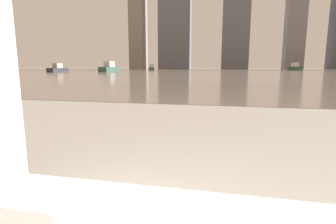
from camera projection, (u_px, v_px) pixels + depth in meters
name	position (u px, v px, depth m)	size (l,w,h in m)	color
towel_stack	(32.00, 205.00, 0.76)	(0.28, 0.18, 0.08)	white
harbor_water	(224.00, 71.00, 59.80)	(180.00, 110.00, 0.01)	gray
harbor_boat_0	(109.00, 68.00, 51.47)	(2.30, 5.45, 1.99)	#335647
harbor_boat_1	(295.00, 68.00, 71.91)	(2.62, 5.75, 2.08)	#335647
harbor_boat_2	(151.00, 68.00, 73.05)	(2.71, 4.79, 1.70)	#335647
harbor_boat_4	(58.00, 69.00, 48.31)	(1.74, 4.35, 1.60)	#2D2D33
skyline_tower_1	(175.00, 27.00, 115.28)	(13.76, 7.63, 36.38)	slate
skyline_tower_2	(236.00, 26.00, 109.80)	(11.14, 6.34, 35.93)	slate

